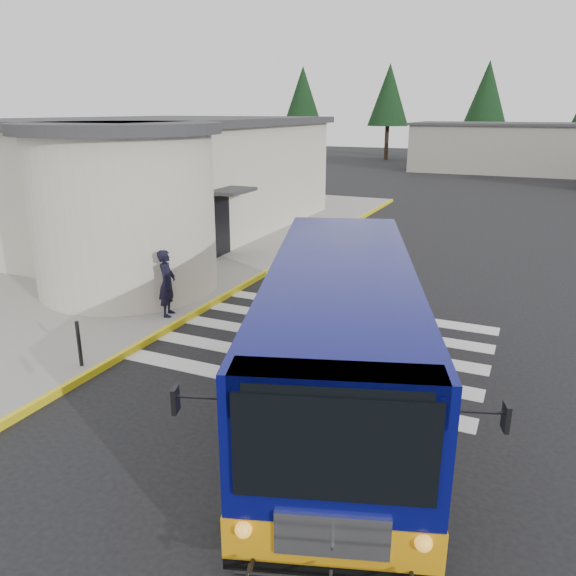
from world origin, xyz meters
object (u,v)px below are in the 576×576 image
at_px(transit_bus, 340,340).
at_px(bollard, 79,344).
at_px(pedestrian_b, 120,269).
at_px(pedestrian_a, 167,283).

distance_m(transit_bus, bollard, 5.49).
bearing_deg(bollard, transit_bus, 9.90).
bearing_deg(pedestrian_b, transit_bus, 66.47).
xyz_separation_m(transit_bus, pedestrian_b, (-7.78, 3.24, -0.39)).
relative_size(pedestrian_b, bollard, 1.52).
distance_m(transit_bus, pedestrian_a, 5.98).
xyz_separation_m(pedestrian_a, bollard, (0.12, -3.28, -0.38)).
bearing_deg(pedestrian_a, pedestrian_b, 48.27).
distance_m(pedestrian_a, bollard, 3.30).
xyz_separation_m(transit_bus, bollard, (-5.37, -0.94, -0.65)).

